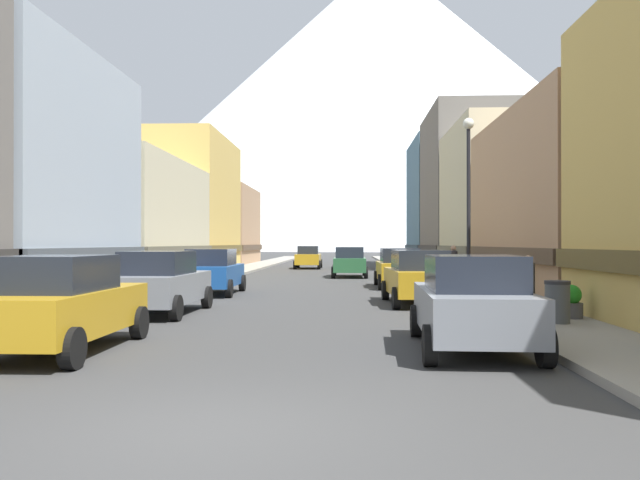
# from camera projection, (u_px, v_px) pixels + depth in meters

# --- Properties ---
(ground_plane) EXTENTS (400.00, 400.00, 0.00)m
(ground_plane) POSITION_uv_depth(u_px,v_px,m) (208.00, 432.00, 6.81)
(ground_plane) COLOR #373737
(sidewalk_left) EXTENTS (2.50, 100.00, 0.15)m
(sidewalk_left) POSITION_uv_depth(u_px,v_px,m) (230.00, 273.00, 42.04)
(sidewalk_left) COLOR gray
(sidewalk_left) RESTS_ON ground
(sidewalk_right) EXTENTS (2.50, 100.00, 0.15)m
(sidewalk_right) POSITION_uv_depth(u_px,v_px,m) (421.00, 273.00, 41.51)
(sidewalk_right) COLOR gray
(sidewalk_right) RESTS_ON ground
(storefront_left_2) EXTENTS (8.05, 13.37, 6.55)m
(storefront_left_2) POSITION_uv_depth(u_px,v_px,m) (113.00, 222.00, 35.22)
(storefront_left_2) COLOR beige
(storefront_left_2) RESTS_ON ground
(storefront_left_3) EXTENTS (9.10, 12.13, 9.84)m
(storefront_left_3) POSITION_uv_depth(u_px,v_px,m) (169.00, 206.00, 48.03)
(storefront_left_3) COLOR #D8B259
(storefront_left_3) RESTS_ON ground
(storefront_left_4) EXTENTS (10.16, 11.87, 7.22)m
(storefront_left_4) POSITION_uv_depth(u_px,v_px,m) (200.00, 228.00, 60.57)
(storefront_left_4) COLOR tan
(storefront_left_4) RESTS_ON ground
(storefront_right_1) EXTENTS (9.90, 12.95, 7.06)m
(storefront_right_1) POSITION_uv_depth(u_px,v_px,m) (629.00, 207.00, 24.62)
(storefront_right_1) COLOR tan
(storefront_right_1) RESTS_ON ground
(storefront_right_2) EXTENTS (6.84, 10.25, 8.73)m
(storefront_right_2) POSITION_uv_depth(u_px,v_px,m) (509.00, 205.00, 36.77)
(storefront_right_2) COLOR beige
(storefront_right_2) RESTS_ON ground
(storefront_right_3) EXTENTS (7.66, 10.90, 11.76)m
(storefront_right_3) POSITION_uv_depth(u_px,v_px,m) (478.00, 193.00, 47.68)
(storefront_right_3) COLOR #66605B
(storefront_right_3) RESTS_ON ground
(storefront_right_4) EXTENTS (9.61, 11.60, 11.46)m
(storefront_right_4) POSITION_uv_depth(u_px,v_px,m) (462.00, 205.00, 59.48)
(storefront_right_4) COLOR slate
(storefront_right_4) RESTS_ON ground
(car_left_0) EXTENTS (2.07, 4.41, 1.78)m
(car_left_0) POSITION_uv_depth(u_px,v_px,m) (60.00, 303.00, 11.76)
(car_left_0) COLOR #B28419
(car_left_0) RESTS_ON ground
(car_left_1) EXTENTS (2.15, 4.44, 1.78)m
(car_left_1) POSITION_uv_depth(u_px,v_px,m) (160.00, 282.00, 18.08)
(car_left_1) COLOR slate
(car_left_1) RESTS_ON ground
(car_left_2) EXTENTS (2.12, 4.43, 1.78)m
(car_left_2) POSITION_uv_depth(u_px,v_px,m) (212.00, 271.00, 25.07)
(car_left_2) COLOR #19478C
(car_left_2) RESTS_ON ground
(car_right_0) EXTENTS (2.20, 4.46, 1.78)m
(car_right_0) POSITION_uv_depth(u_px,v_px,m) (472.00, 302.00, 11.95)
(car_right_0) COLOR slate
(car_right_0) RESTS_ON ground
(car_right_1) EXTENTS (2.22, 4.47, 1.78)m
(car_right_1) POSITION_uv_depth(u_px,v_px,m) (419.00, 277.00, 20.94)
(car_right_1) COLOR #B28419
(car_right_1) RESTS_ON ground
(car_right_2) EXTENTS (2.10, 4.42, 1.78)m
(car_right_2) POSITION_uv_depth(u_px,v_px,m) (399.00, 268.00, 28.87)
(car_right_2) COLOR #B28419
(car_right_2) RESTS_ON ground
(car_driving_0) EXTENTS (2.06, 4.40, 1.78)m
(car_driving_0) POSITION_uv_depth(u_px,v_px,m) (349.00, 262.00, 37.79)
(car_driving_0) COLOR #265933
(car_driving_0) RESTS_ON ground
(car_driving_1) EXTENTS (2.06, 4.40, 1.78)m
(car_driving_1) POSITION_uv_depth(u_px,v_px,m) (308.00, 257.00, 50.56)
(car_driving_1) COLOR #B28419
(car_driving_1) RESTS_ON ground
(trash_bin_right) EXTENTS (0.59, 0.59, 0.98)m
(trash_bin_right) POSITION_uv_depth(u_px,v_px,m) (557.00, 302.00, 14.88)
(trash_bin_right) COLOR #4C5156
(trash_bin_right) RESTS_ON sidewalk_right
(potted_plant_0) EXTENTS (0.55, 0.55, 0.83)m
(potted_plant_0) POSITION_uv_depth(u_px,v_px,m) (571.00, 302.00, 15.83)
(potted_plant_0) COLOR #4C4C51
(potted_plant_0) RESTS_ON sidewalk_right
(potted_plant_1) EXTENTS (0.57, 0.57, 0.88)m
(potted_plant_1) POSITION_uv_depth(u_px,v_px,m) (139.00, 277.00, 26.05)
(potted_plant_1) COLOR brown
(potted_plant_1) RESTS_ON sidewalk_left
(pedestrian_0) EXTENTS (0.36, 0.36, 1.75)m
(pedestrian_0) POSITION_uv_depth(u_px,v_px,m) (453.00, 266.00, 28.86)
(pedestrian_0) COLOR #333338
(pedestrian_0) RESTS_ON sidewalk_right
(pedestrian_1) EXTENTS (0.36, 0.36, 1.53)m
(pedestrian_1) POSITION_uv_depth(u_px,v_px,m) (528.00, 287.00, 16.95)
(pedestrian_1) COLOR #333338
(pedestrian_1) RESTS_ON sidewalk_right
(pedestrian_2) EXTENTS (0.36, 0.36, 1.52)m
(pedestrian_2) POSITION_uv_depth(u_px,v_px,m) (452.00, 268.00, 29.32)
(pedestrian_2) COLOR #333338
(pedestrian_2) RESTS_ON sidewalk_right
(streetlamp_right) EXTENTS (0.36, 0.36, 5.86)m
(streetlamp_right) POSITION_uv_depth(u_px,v_px,m) (468.00, 181.00, 20.51)
(streetlamp_right) COLOR black
(streetlamp_right) RESTS_ON sidewalk_right
(mountain_backdrop) EXTENTS (249.68, 249.68, 121.50)m
(mountain_backdrop) POSITION_uv_depth(u_px,v_px,m) (383.00, 102.00, 266.16)
(mountain_backdrop) COLOR silver
(mountain_backdrop) RESTS_ON ground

